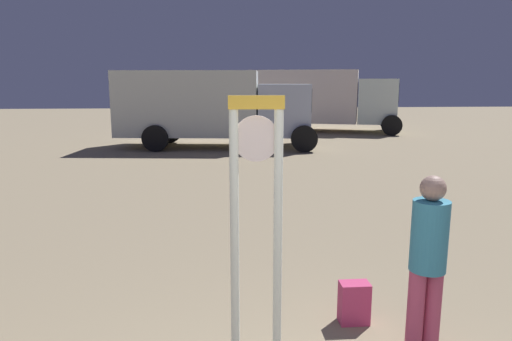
{
  "coord_description": "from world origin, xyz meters",
  "views": [
    {
      "loc": [
        -0.61,
        -1.85,
        2.35
      ],
      "look_at": [
        -0.13,
        4.06,
        1.2
      ],
      "focal_mm": 32.24,
      "sensor_mm": 36.0,
      "label": 1
    }
  ],
  "objects_px": {
    "standing_clock": "(256,214)",
    "box_truck_near": "(210,105)",
    "backpack": "(354,303)",
    "box_truck_far": "(319,98)",
    "person_near_clock": "(428,257)"
  },
  "relations": [
    {
      "from": "box_truck_far",
      "to": "box_truck_near",
      "type": "bearing_deg",
      "value": -134.83
    },
    {
      "from": "standing_clock",
      "to": "backpack",
      "type": "bearing_deg",
      "value": 33.98
    },
    {
      "from": "backpack",
      "to": "box_truck_near",
      "type": "relative_size",
      "value": 0.06
    },
    {
      "from": "person_near_clock",
      "to": "box_truck_far",
      "type": "bearing_deg",
      "value": 80.55
    },
    {
      "from": "box_truck_near",
      "to": "box_truck_far",
      "type": "bearing_deg",
      "value": 45.17
    },
    {
      "from": "box_truck_far",
      "to": "backpack",
      "type": "bearing_deg",
      "value": -101.15
    },
    {
      "from": "backpack",
      "to": "box_truck_far",
      "type": "relative_size",
      "value": 0.06
    },
    {
      "from": "box_truck_near",
      "to": "box_truck_far",
      "type": "distance_m",
      "value": 7.26
    },
    {
      "from": "backpack",
      "to": "box_truck_near",
      "type": "xyz_separation_m",
      "value": [
        -1.62,
        12.58,
        1.3
      ]
    },
    {
      "from": "standing_clock",
      "to": "box_truck_far",
      "type": "bearing_deg",
      "value": 76.22
    },
    {
      "from": "person_near_clock",
      "to": "box_truck_near",
      "type": "height_order",
      "value": "box_truck_near"
    },
    {
      "from": "person_near_clock",
      "to": "box_truck_near",
      "type": "distance_m",
      "value": 13.31
    },
    {
      "from": "standing_clock",
      "to": "box_truck_far",
      "type": "distance_m",
      "value": 18.96
    },
    {
      "from": "standing_clock",
      "to": "box_truck_near",
      "type": "height_order",
      "value": "box_truck_near"
    },
    {
      "from": "person_near_clock",
      "to": "box_truck_near",
      "type": "relative_size",
      "value": 0.22
    }
  ]
}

